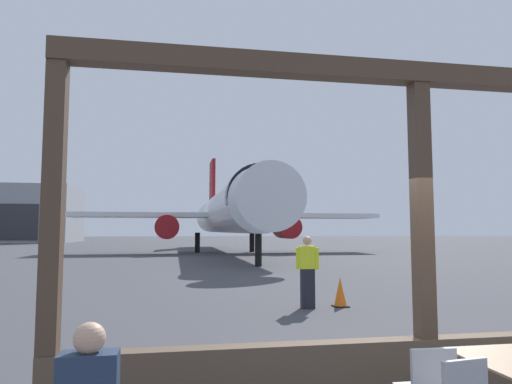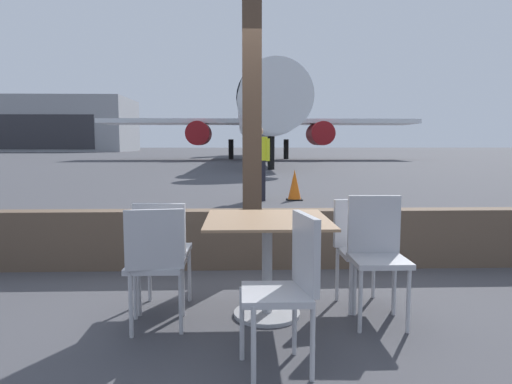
% 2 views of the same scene
% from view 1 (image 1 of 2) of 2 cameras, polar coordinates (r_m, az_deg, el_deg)
% --- Properties ---
extents(ground_plane, '(220.00, 220.00, 0.00)m').
position_cam_1_polar(ground_plane, '(45.15, -6.45, -7.20)').
color(ground_plane, '#424247').
extents(window_frame, '(8.50, 0.24, 3.90)m').
position_cam_1_polar(window_frame, '(5.82, 20.18, -9.41)').
color(window_frame, brown).
rests_on(window_frame, ground).
extents(airplane, '(26.11, 36.28, 10.21)m').
position_cam_1_polar(airplane, '(38.49, -3.57, -2.50)').
color(airplane, silver).
rests_on(airplane, ground).
extents(ground_crew_worker, '(0.51, 0.31, 1.74)m').
position_cam_1_polar(ground_crew_worker, '(11.35, 6.44, -9.74)').
color(ground_crew_worker, black).
rests_on(ground_crew_worker, ground).
extents(traffic_cone, '(0.36, 0.36, 0.73)m').
position_cam_1_polar(traffic_cone, '(11.77, 10.47, -12.24)').
color(traffic_cone, orange).
rests_on(traffic_cone, ground).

